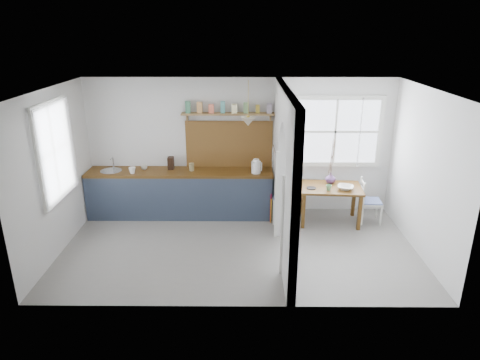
{
  "coord_description": "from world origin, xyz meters",
  "views": [
    {
      "loc": [
        0.06,
        -6.32,
        3.47
      ],
      "look_at": [
        0.01,
        0.45,
        1.03
      ],
      "focal_mm": 32.0,
      "sensor_mm": 36.0,
      "label": 1
    }
  ],
  "objects_px": {
    "chair_left": "(285,195)",
    "chair_right": "(371,201)",
    "dining_table": "(329,204)",
    "kettle": "(256,166)",
    "vase": "(331,178)"
  },
  "relations": [
    {
      "from": "chair_left",
      "to": "kettle",
      "type": "bearing_deg",
      "value": -100.3
    },
    {
      "from": "chair_left",
      "to": "chair_right",
      "type": "relative_size",
      "value": 1.22
    },
    {
      "from": "chair_right",
      "to": "kettle",
      "type": "bearing_deg",
      "value": 89.65
    },
    {
      "from": "chair_left",
      "to": "chair_right",
      "type": "bearing_deg",
      "value": 90.12
    },
    {
      "from": "kettle",
      "to": "vase",
      "type": "xyz_separation_m",
      "value": [
        1.4,
        0.03,
        -0.24
      ]
    },
    {
      "from": "dining_table",
      "to": "chair_right",
      "type": "height_order",
      "value": "chair_right"
    },
    {
      "from": "chair_right",
      "to": "vase",
      "type": "distance_m",
      "value": 0.85
    },
    {
      "from": "vase",
      "to": "kettle",
      "type": "bearing_deg",
      "value": -178.83
    },
    {
      "from": "vase",
      "to": "chair_right",
      "type": "bearing_deg",
      "value": -14.66
    },
    {
      "from": "dining_table",
      "to": "chair_left",
      "type": "height_order",
      "value": "chair_left"
    },
    {
      "from": "chair_left",
      "to": "chair_right",
      "type": "xyz_separation_m",
      "value": [
        1.59,
        -0.05,
        -0.09
      ]
    },
    {
      "from": "chair_right",
      "to": "vase",
      "type": "xyz_separation_m",
      "value": [
        -0.74,
        0.19,
        0.38
      ]
    },
    {
      "from": "dining_table",
      "to": "chair_right",
      "type": "bearing_deg",
      "value": 5.12
    },
    {
      "from": "chair_left",
      "to": "vase",
      "type": "bearing_deg",
      "value": 101.46
    },
    {
      "from": "chair_left",
      "to": "kettle",
      "type": "distance_m",
      "value": 0.77
    }
  ]
}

